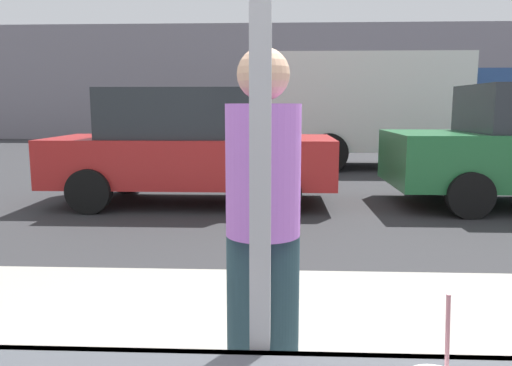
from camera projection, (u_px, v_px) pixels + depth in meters
The scene contains 6 objects.
ground_plane at pixel (276, 189), 9.22m from camera, with size 60.00×60.00×0.00m, color #2D2D30.
sidewalk_strip at pixel (270, 359), 2.89m from camera, with size 16.00×2.80×0.13m, color #9E998E.
building_facade_far at pixel (278, 83), 22.67m from camera, with size 28.00×1.20×5.09m, color gray.
parked_car_red at pixel (189, 146), 7.76m from camera, with size 4.32×1.92×1.78m.
box_truck at pixel (391, 106), 12.28m from camera, with size 6.55×2.44×2.72m.
pedestrian at pixel (263, 213), 2.14m from camera, with size 0.32×0.32×1.63m.
Camera 1 is at (0.04, -1.10, 1.52)m, focal length 35.03 mm.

